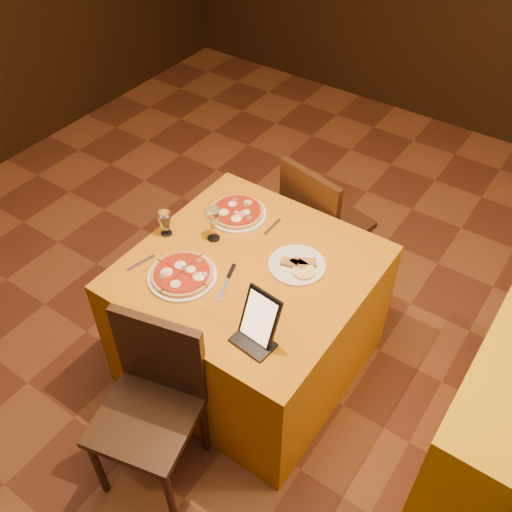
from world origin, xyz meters
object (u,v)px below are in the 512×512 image
Objects in this scene: chair_main_far at (328,223)px; water_glass at (165,224)px; main_table at (250,316)px; wine_glass at (213,224)px; pizza_far at (237,213)px; chair_main_near at (146,419)px; tablet at (260,318)px; pizza_near at (182,275)px.

chair_main_far is 7.00× the size of water_glass.
main_table is 5.79× the size of wine_glass.
pizza_far is (-0.28, -0.53, 0.31)m from chair_main_far.
wine_glass is at bearing -86.67° from pizza_far.
chair_main_far is (0.00, 1.59, 0.00)m from chair_main_near.
pizza_far is 1.27× the size of tablet.
water_glass is at bearing 72.88° from chair_main_far.
pizza_near is 2.52× the size of water_glass.
pizza_far is at bearing 74.86° from chair_main_far.
main_table is 0.66m from water_glass.
wine_glass reaches higher than pizza_far.
chair_main_near reaches higher than water_glass.
chair_main_far is 2.93× the size of pizza_far.
pizza_near is (-0.22, 0.54, 0.31)m from chair_main_near.
chair_main_near reaches higher than pizza_near.
pizza_far is at bearing 57.52° from water_glass.
tablet reaches higher than chair_main_far.
wine_glass is at bearing 93.41° from chair_main_near.
water_glass is (-0.27, 0.19, 0.05)m from pizza_near.
wine_glass is (-0.26, 0.84, 0.39)m from chair_main_near.
chair_main_near is 0.95m from water_glass.
pizza_near is at bearing -35.58° from water_glass.
chair_main_far is 4.79× the size of wine_glass.
wine_glass is 0.78× the size of tablet.
chair_main_far is at bearing 70.66° from wine_glass.
pizza_near is at bearing -81.15° from wine_glass.
wine_glass reaches higher than pizza_near.
chair_main_far is at bearing 109.67° from tablet.
chair_main_near is at bearing -56.67° from water_glass.
tablet is (0.28, -0.32, 0.49)m from main_table.
main_table is 0.55m from pizza_far.
pizza_far is at bearing 93.33° from wine_glass.
pizza_near is 1.06× the size of pizza_far.
chair_main_near is 1.59m from chair_main_far.
pizza_far is at bearing 138.81° from tablet.
chair_main_far reaches higher than pizza_near.
chair_main_near is at bearing 102.28° from chair_main_far.
pizza_near reaches higher than main_table.
wine_glass is 0.66m from tablet.
main_table is 3.54× the size of pizza_far.
water_glass reaches higher than pizza_far.
main_table is 0.81m from chair_main_far.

